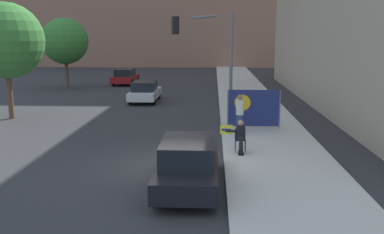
% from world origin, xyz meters
% --- Properties ---
extents(ground_plane, '(160.00, 160.00, 0.00)m').
position_xyz_m(ground_plane, '(0.00, 0.00, 0.00)').
color(ground_plane, '#303033').
extents(sidewalk_curb, '(3.91, 90.00, 0.16)m').
position_xyz_m(sidewalk_curb, '(3.89, 15.00, 0.08)').
color(sidewalk_curb, beige).
rests_on(sidewalk_curb, ground_plane).
extents(seated_protester, '(0.96, 0.77, 1.20)m').
position_xyz_m(seated_protester, '(2.54, 1.49, 0.80)').
color(seated_protester, '#474C56').
rests_on(seated_protester, sidewalk_curb).
extents(jogger_on_sidewalk, '(0.34, 0.34, 1.74)m').
position_xyz_m(jogger_on_sidewalk, '(2.71, 4.58, 1.04)').
color(jogger_on_sidewalk, '#334775').
rests_on(jogger_on_sidewalk, sidewalk_curb).
extents(protest_banner, '(2.46, 0.06, 1.81)m').
position_xyz_m(protest_banner, '(3.40, 5.64, 1.11)').
color(protest_banner, slate).
rests_on(protest_banner, sidewalk_curb).
extents(traffic_light_pole, '(3.02, 2.79, 5.46)m').
position_xyz_m(traffic_light_pole, '(1.37, 7.50, 3.87)').
color(traffic_light_pole, slate).
rests_on(traffic_light_pole, sidewalk_curb).
extents(parked_car_curbside, '(1.74, 4.40, 1.50)m').
position_xyz_m(parked_car_curbside, '(0.81, -1.99, 0.74)').
color(parked_car_curbside, black).
rests_on(parked_car_curbside, ground_plane).
extents(car_on_road_nearest, '(1.73, 4.16, 1.38)m').
position_xyz_m(car_on_road_nearest, '(-3.07, 14.35, 0.69)').
color(car_on_road_nearest, silver).
rests_on(car_on_road_nearest, ground_plane).
extents(car_on_road_midblock, '(1.78, 4.56, 1.42)m').
position_xyz_m(car_on_road_midblock, '(-6.47, 24.43, 0.71)').
color(car_on_road_midblock, maroon).
rests_on(car_on_road_midblock, ground_plane).
extents(street_tree_near_curb, '(4.00, 4.00, 6.15)m').
position_xyz_m(street_tree_near_curb, '(-9.36, 8.16, 4.15)').
color(street_tree_near_curb, brown).
rests_on(street_tree_near_curb, ground_plane).
extents(street_tree_midblock, '(3.83, 3.83, 5.85)m').
position_xyz_m(street_tree_midblock, '(-10.77, 21.27, 3.92)').
color(street_tree_midblock, brown).
rests_on(street_tree_midblock, ground_plane).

